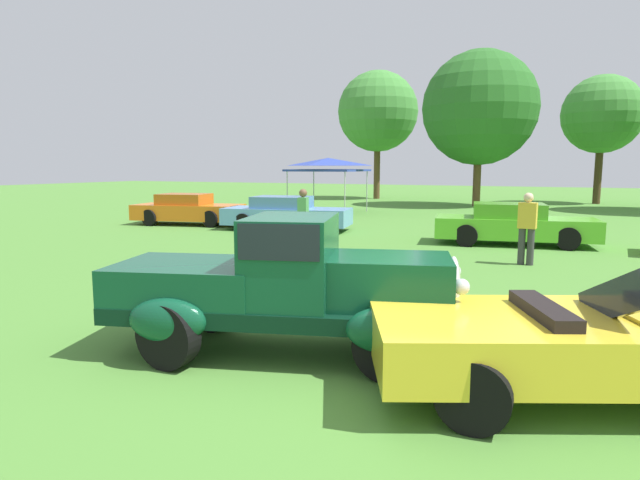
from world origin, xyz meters
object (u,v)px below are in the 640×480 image
(neighbor_convertible, at_px, (594,340))
(show_car_skyblue, at_px, (286,214))
(feature_pickup_truck, at_px, (286,284))
(canopy_tent_left_field, at_px, (328,164))
(show_car_orange, at_px, (188,210))
(show_car_lime, at_px, (513,224))
(spectator_near_truck, at_px, (303,218))
(spectator_between_cars, at_px, (527,226))

(neighbor_convertible, height_order, show_car_skyblue, neighbor_convertible)
(feature_pickup_truck, height_order, canopy_tent_left_field, canopy_tent_left_field)
(show_car_orange, xyz_separation_m, show_car_skyblue, (4.41, -0.01, 0.00))
(show_car_lime, bearing_deg, feature_pickup_truck, -98.83)
(neighbor_convertible, xyz_separation_m, spectator_near_truck, (-6.80, 7.17, 0.33))
(canopy_tent_left_field, bearing_deg, show_car_lime, -39.87)
(show_car_orange, bearing_deg, show_car_lime, -2.10)
(spectator_between_cars, bearing_deg, canopy_tent_left_field, 131.77)
(show_car_lime, bearing_deg, show_car_orange, 177.90)
(show_car_skyblue, relative_size, spectator_near_truck, 2.82)
(feature_pickup_truck, distance_m, spectator_near_truck, 8.07)
(show_car_lime, height_order, spectator_between_cars, spectator_between_cars)
(spectator_between_cars, bearing_deg, show_car_skyblue, 155.88)
(show_car_lime, distance_m, spectator_near_truck, 6.26)
(spectator_near_truck, xyz_separation_m, spectator_between_cars, (5.67, 0.30, 0.00))
(show_car_skyblue, xyz_separation_m, show_car_lime, (7.82, -0.44, -0.00))
(show_car_orange, height_order, show_car_lime, same)
(show_car_orange, relative_size, canopy_tent_left_field, 1.34)
(feature_pickup_truck, relative_size, spectator_between_cars, 2.61)
(canopy_tent_left_field, bearing_deg, show_car_skyblue, -77.90)
(show_car_orange, relative_size, show_car_skyblue, 0.94)
(show_car_orange, height_order, show_car_skyblue, same)
(spectator_between_cars, bearing_deg, show_car_lime, 99.85)
(show_car_skyblue, bearing_deg, spectator_near_truck, -56.16)
(spectator_between_cars, xyz_separation_m, canopy_tent_left_field, (-9.99, 11.19, 1.51))
(spectator_near_truck, xyz_separation_m, canopy_tent_left_field, (-4.32, 11.49, 1.51))
(spectator_between_cars, bearing_deg, neighbor_convertible, -81.48)
(feature_pickup_truck, relative_size, neighbor_convertible, 0.96)
(neighbor_convertible, relative_size, show_car_lime, 0.97)
(show_car_orange, height_order, canopy_tent_left_field, canopy_tent_left_field)
(show_car_lime, height_order, spectator_near_truck, spectator_near_truck)
(show_car_lime, height_order, canopy_tent_left_field, canopy_tent_left_field)
(neighbor_convertible, relative_size, spectator_between_cars, 2.71)
(neighbor_convertible, bearing_deg, spectator_between_cars, 98.52)
(feature_pickup_truck, distance_m, show_car_skyblue, 12.93)
(show_car_orange, relative_size, spectator_between_cars, 2.66)
(feature_pickup_truck, height_order, neighbor_convertible, feature_pickup_truck)
(show_car_orange, relative_size, spectator_near_truck, 2.66)
(neighbor_convertible, bearing_deg, spectator_near_truck, 133.44)
(neighbor_convertible, height_order, canopy_tent_left_field, canopy_tent_left_field)
(neighbor_convertible, xyz_separation_m, canopy_tent_left_field, (-11.11, 18.66, 1.85))
(feature_pickup_truck, relative_size, show_car_lime, 0.93)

